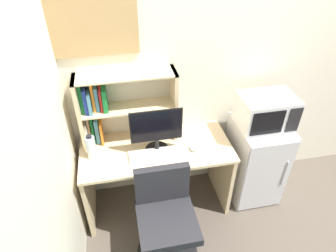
{
  "coord_description": "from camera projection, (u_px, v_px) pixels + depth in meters",
  "views": [
    {
      "loc": [
        -1.16,
        -2.24,
        2.44
      ],
      "look_at": [
        -0.78,
        -0.33,
        1.0
      ],
      "focal_mm": 31.16,
      "sensor_mm": 36.0,
      "label": 1
    }
  ],
  "objects": [
    {
      "name": "computer_mouse",
      "position": [
        193.0,
        148.0,
        2.55
      ],
      "size": [
        0.06,
        0.08,
        0.03
      ],
      "primitive_type": "ellipsoid",
      "color": "silver",
      "rests_on": "desk"
    },
    {
      "name": "wall_corkboard",
      "position": [
        84.0,
        22.0,
        2.12
      ],
      "size": [
        0.79,
        0.02,
        0.52
      ],
      "primitive_type": "cube",
      "color": "tan"
    },
    {
      "name": "keyboard",
      "position": [
        155.0,
        154.0,
        2.5
      ],
      "size": [
        0.45,
        0.14,
        0.02
      ],
      "primitive_type": "cube",
      "color": "silver",
      "rests_on": "desk"
    },
    {
      "name": "microwave",
      "position": [
        266.0,
        111.0,
        2.58
      ],
      "size": [
        0.48,
        0.35,
        0.3
      ],
      "color": "silver",
      "rests_on": "mini_fridge"
    },
    {
      "name": "monitor",
      "position": [
        156.0,
        129.0,
        2.43
      ],
      "size": [
        0.44,
        0.2,
        0.41
      ],
      "color": "black",
      "rests_on": "desk"
    },
    {
      "name": "hutch_bookshelf",
      "position": [
        112.0,
        106.0,
        2.47
      ],
      "size": [
        0.84,
        0.22,
        0.65
      ],
      "color": "beige",
      "rests_on": "desk"
    },
    {
      "name": "wall_back",
      "position": [
        285.0,
        63.0,
        2.71
      ],
      "size": [
        6.4,
        0.04,
        2.6
      ],
      "primitive_type": "cube",
      "color": "silver",
      "rests_on": "ground_plane"
    },
    {
      "name": "water_bottle",
      "position": [
        91.0,
        147.0,
        2.43
      ],
      "size": [
        0.08,
        0.08,
        0.23
      ],
      "color": "silver",
      "rests_on": "desk"
    },
    {
      "name": "desk_chair",
      "position": [
        166.0,
        223.0,
        2.38
      ],
      "size": [
        0.53,
        0.53,
        0.86
      ],
      "color": "black",
      "rests_on": "ground_plane"
    },
    {
      "name": "mini_fridge",
      "position": [
        255.0,
        160.0,
        2.92
      ],
      "size": [
        0.47,
        0.55,
        0.86
      ],
      "color": "silver",
      "rests_on": "ground_plane"
    },
    {
      "name": "desk",
      "position": [
        157.0,
        166.0,
        2.71
      ],
      "size": [
        1.34,
        0.6,
        0.75
      ],
      "color": "beige",
      "rests_on": "ground_plane"
    }
  ]
}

